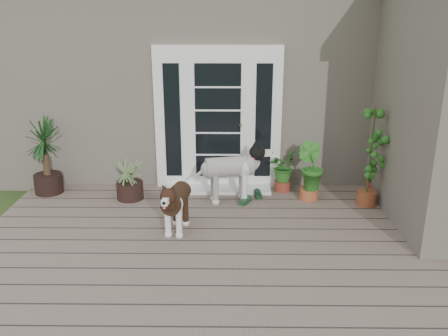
{
  "coord_description": "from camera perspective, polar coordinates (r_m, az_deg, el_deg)",
  "views": [
    {
      "loc": [
        -0.03,
        -4.48,
        2.81
      ],
      "look_at": [
        -0.1,
        1.75,
        0.7
      ],
      "focal_mm": 38.65,
      "sensor_mm": 36.0,
      "label": 1
    }
  ],
  "objects": [
    {
      "name": "herb_b",
      "position": [
        7.06,
        10.09,
        -1.23
      ],
      "size": [
        0.6,
        0.6,
        0.63
      ],
      "primitive_type": "imported",
      "rotation": [
        0.0,
        0.0,
        2.39
      ],
      "color": "#225819",
      "rests_on": "deck"
    },
    {
      "name": "yucca",
      "position": [
        7.59,
        -20.38,
        1.3
      ],
      "size": [
        0.9,
        0.9,
        1.14
      ],
      "primitive_type": null,
      "rotation": [
        0.0,
        0.0,
        0.15
      ],
      "color": "black",
      "rests_on": "deck"
    },
    {
      "name": "house_main",
      "position": [
        9.22,
        0.84,
        10.84
      ],
      "size": [
        7.4,
        4.0,
        3.1
      ],
      "primitive_type": "cube",
      "color": "#665E54",
      "rests_on": "ground"
    },
    {
      "name": "deck",
      "position": [
        5.6,
        0.88,
        -10.69
      ],
      "size": [
        6.2,
        4.6,
        0.12
      ],
      "primitive_type": "cube",
      "color": "#6B5B4C",
      "rests_on": "ground"
    },
    {
      "name": "door_unit",
      "position": [
        7.27,
        -0.72,
        5.86
      ],
      "size": [
        1.9,
        0.14,
        2.15
      ],
      "primitive_type": "cube",
      "color": "white",
      "rests_on": "deck"
    },
    {
      "name": "clog_right",
      "position": [
        6.91,
        2.52,
        -3.85
      ],
      "size": [
        0.24,
        0.3,
        0.08
      ],
      "primitive_type": null,
      "rotation": [
        0.0,
        0.0,
        -0.47
      ],
      "color": "#17391F",
      "rests_on": "deck"
    },
    {
      "name": "door_step",
      "position": [
        7.38,
        -0.72,
        -2.46
      ],
      "size": [
        1.6,
        0.4,
        0.05
      ],
      "primitive_type": "cube",
      "color": "white",
      "rests_on": "deck"
    },
    {
      "name": "herb_a",
      "position": [
        7.34,
        6.95,
        -0.67
      ],
      "size": [
        0.57,
        0.57,
        0.54
      ],
      "primitive_type": "imported",
      "rotation": [
        0.0,
        0.0,
        1.13
      ],
      "color": "#1D5719",
      "rests_on": "deck"
    },
    {
      "name": "white_dog",
      "position": [
        6.87,
        0.64,
        -0.96
      ],
      "size": [
        0.97,
        0.58,
        0.76
      ],
      "primitive_type": null,
      "rotation": [
        0.0,
        0.0,
        -1.36
      ],
      "color": "silver",
      "rests_on": "deck"
    },
    {
      "name": "brindle_dog",
      "position": [
        6.0,
        -5.62,
        -4.61
      ],
      "size": [
        0.45,
        0.82,
        0.65
      ],
      "primitive_type": null,
      "rotation": [
        0.0,
        0.0,
        2.99
      ],
      "color": "#382214",
      "rests_on": "deck"
    },
    {
      "name": "sapling",
      "position": [
        6.91,
        16.94,
        1.39
      ],
      "size": [
        0.51,
        0.51,
        1.46
      ],
      "primitive_type": null,
      "rotation": [
        0.0,
        0.0,
        -0.21
      ],
      "color": "#1F4E16",
      "rests_on": "deck"
    },
    {
      "name": "herb_c",
      "position": [
        7.59,
        17.58,
        -0.89
      ],
      "size": [
        0.47,
        0.47,
        0.52
      ],
      "primitive_type": "imported",
      "rotation": [
        0.0,
        0.0,
        3.95
      ],
      "color": "#29611B",
      "rests_on": "deck"
    },
    {
      "name": "spider_plant",
      "position": [
        7.09,
        -11.14,
        -0.99
      ],
      "size": [
        0.67,
        0.67,
        0.68
      ],
      "primitive_type": null,
      "rotation": [
        0.0,
        0.0,
        -0.04
      ],
      "color": "#7E9059",
      "rests_on": "deck"
    },
    {
      "name": "clog_left",
      "position": [
        7.15,
        4.04,
        -3.11
      ],
      "size": [
        0.16,
        0.28,
        0.08
      ],
      "primitive_type": null,
      "rotation": [
        0.0,
        0.0,
        0.12
      ],
      "color": "black",
      "rests_on": "deck"
    }
  ]
}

